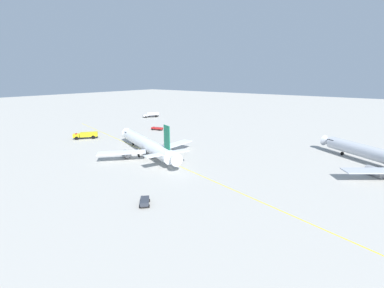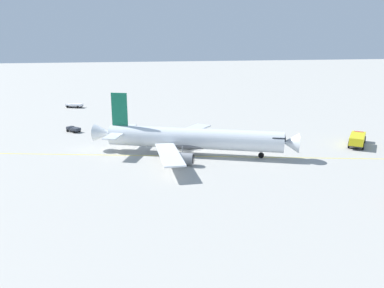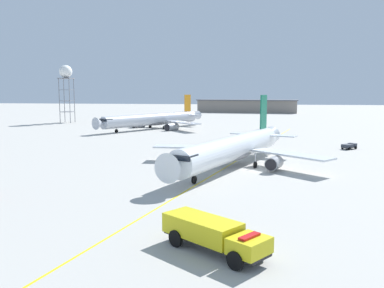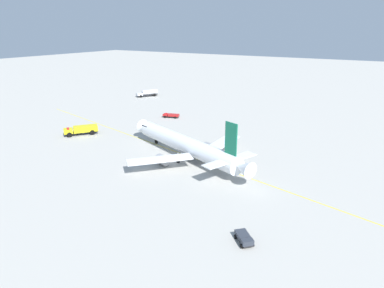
{
  "view_description": "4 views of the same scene",
  "coord_description": "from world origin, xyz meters",
  "px_view_note": "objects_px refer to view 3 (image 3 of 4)",
  "views": [
    {
      "loc": [
        51.97,
        61.86,
        24.51
      ],
      "look_at": [
        -11.74,
        13.35,
        3.49
      ],
      "focal_mm": 24.35,
      "sensor_mm": 36.0,
      "label": 1
    },
    {
      "loc": [
        -75.39,
        15.48,
        22.23
      ],
      "look_at": [
        -4.13,
        1.88,
        2.38
      ],
      "focal_mm": 36.6,
      "sensor_mm": 36.0,
      "label": 2
    },
    {
      "loc": [
        -0.59,
        -64.69,
        12.7
      ],
      "look_at": [
        -11.74,
        13.35,
        2.23
      ],
      "focal_mm": 38.14,
      "sensor_mm": 36.0,
      "label": 3
    },
    {
      "loc": [
        60.2,
        41.71,
        29.11
      ],
      "look_at": [
        -6.11,
        1.43,
        2.61
      ],
      "focal_mm": 31.94,
      "sensor_mm": 36.0,
      "label": 4
    }
  ],
  "objects_px": {
    "baggage_truck_truck": "(349,146)",
    "radar_tower": "(66,75)",
    "fire_tender_truck": "(212,233)",
    "airliner_secondary": "(154,120)",
    "airliner_main": "(233,149)"
  },
  "relations": [
    {
      "from": "airliner_secondary",
      "to": "radar_tower",
      "type": "bearing_deg",
      "value": -86.06
    },
    {
      "from": "baggage_truck_truck",
      "to": "radar_tower",
      "type": "height_order",
      "value": "radar_tower"
    },
    {
      "from": "airliner_main",
      "to": "baggage_truck_truck",
      "type": "xyz_separation_m",
      "value": [
        23.94,
        24.68,
        -2.39
      ]
    },
    {
      "from": "fire_tender_truck",
      "to": "radar_tower",
      "type": "height_order",
      "value": "radar_tower"
    },
    {
      "from": "fire_tender_truck",
      "to": "baggage_truck_truck",
      "type": "bearing_deg",
      "value": 105.0
    },
    {
      "from": "airliner_main",
      "to": "radar_tower",
      "type": "xyz_separation_m",
      "value": [
        -68.29,
        84.67,
        15.45
      ]
    },
    {
      "from": "baggage_truck_truck",
      "to": "radar_tower",
      "type": "distance_m",
      "value": 111.46
    },
    {
      "from": "airliner_secondary",
      "to": "airliner_main",
      "type": "bearing_deg",
      "value": 56.29
    },
    {
      "from": "airliner_secondary",
      "to": "radar_tower",
      "type": "relative_size",
      "value": 1.83
    },
    {
      "from": "baggage_truck_truck",
      "to": "radar_tower",
      "type": "xyz_separation_m",
      "value": [
        -92.23,
        60.0,
        17.84
      ]
    },
    {
      "from": "baggage_truck_truck",
      "to": "airliner_secondary",
      "type": "bearing_deg",
      "value": 98.9
    },
    {
      "from": "baggage_truck_truck",
      "to": "fire_tender_truck",
      "type": "relative_size",
      "value": 0.4
    },
    {
      "from": "baggage_truck_truck",
      "to": "fire_tender_truck",
      "type": "height_order",
      "value": "fire_tender_truck"
    },
    {
      "from": "airliner_main",
      "to": "airliner_secondary",
      "type": "relative_size",
      "value": 0.95
    },
    {
      "from": "airliner_main",
      "to": "fire_tender_truck",
      "type": "bearing_deg",
      "value": 20.6
    }
  ]
}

